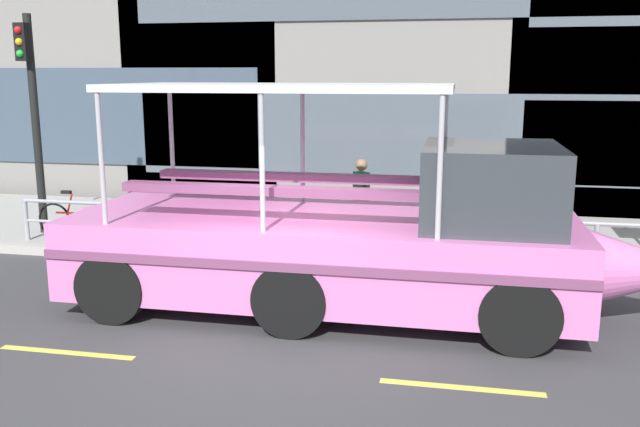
{
  "coord_description": "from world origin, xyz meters",
  "views": [
    {
      "loc": [
        2.26,
        -8.11,
        3.39
      ],
      "look_at": [
        0.23,
        1.81,
        1.3
      ],
      "focal_mm": 38.07,
      "sensor_mm": 36.0,
      "label": 1
    }
  ],
  "objects_px": {
    "traffic_light_pole": "(32,103)",
    "leaned_bicycle": "(78,220)",
    "pedestrian_near_bow": "(533,196)",
    "pedestrian_mid_left": "(361,193)",
    "duck_tour_boat": "(357,239)"
  },
  "relations": [
    {
      "from": "leaned_bicycle",
      "to": "pedestrian_near_bow",
      "type": "relative_size",
      "value": 1.04
    },
    {
      "from": "pedestrian_near_bow",
      "to": "duck_tour_boat",
      "type": "bearing_deg",
      "value": -128.66
    },
    {
      "from": "traffic_light_pole",
      "to": "duck_tour_boat",
      "type": "xyz_separation_m",
      "value": [
        6.96,
        -2.82,
        -1.75
      ]
    },
    {
      "from": "pedestrian_mid_left",
      "to": "traffic_light_pole",
      "type": "bearing_deg",
      "value": -176.28
    },
    {
      "from": "traffic_light_pole",
      "to": "leaned_bicycle",
      "type": "height_order",
      "value": "traffic_light_pole"
    },
    {
      "from": "duck_tour_boat",
      "to": "leaned_bicycle",
      "type": "bearing_deg",
      "value": 157.22
    },
    {
      "from": "traffic_light_pole",
      "to": "pedestrian_mid_left",
      "type": "height_order",
      "value": "traffic_light_pole"
    },
    {
      "from": "traffic_light_pole",
      "to": "pedestrian_near_bow",
      "type": "xyz_separation_m",
      "value": [
        9.72,
        0.63,
        -1.63
      ]
    },
    {
      "from": "traffic_light_pole",
      "to": "pedestrian_near_bow",
      "type": "bearing_deg",
      "value": 3.71
    },
    {
      "from": "traffic_light_pole",
      "to": "duck_tour_boat",
      "type": "bearing_deg",
      "value": -22.06
    },
    {
      "from": "traffic_light_pole",
      "to": "pedestrian_mid_left",
      "type": "relative_size",
      "value": 2.67
    },
    {
      "from": "traffic_light_pole",
      "to": "leaned_bicycle",
      "type": "xyz_separation_m",
      "value": [
        1.02,
        -0.33,
        -2.26
      ]
    },
    {
      "from": "pedestrian_near_bow",
      "to": "pedestrian_mid_left",
      "type": "bearing_deg",
      "value": -176.31
    },
    {
      "from": "leaned_bicycle",
      "to": "duck_tour_boat",
      "type": "relative_size",
      "value": 0.19
    },
    {
      "from": "leaned_bicycle",
      "to": "pedestrian_near_bow",
      "type": "height_order",
      "value": "pedestrian_near_bow"
    }
  ]
}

